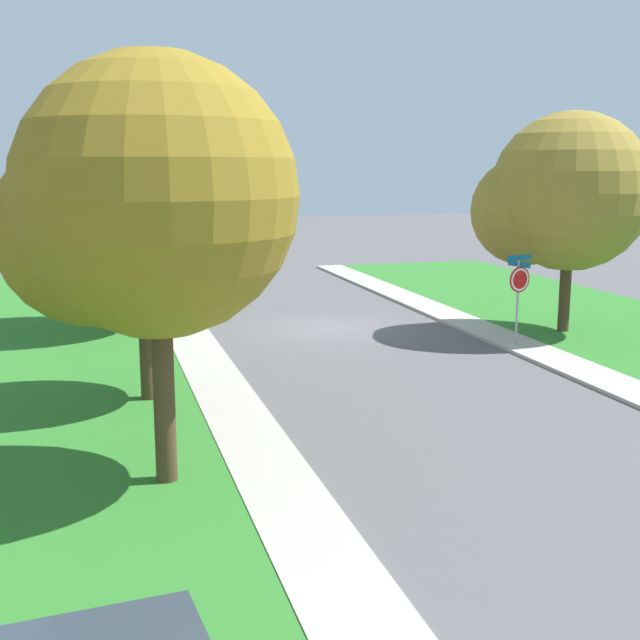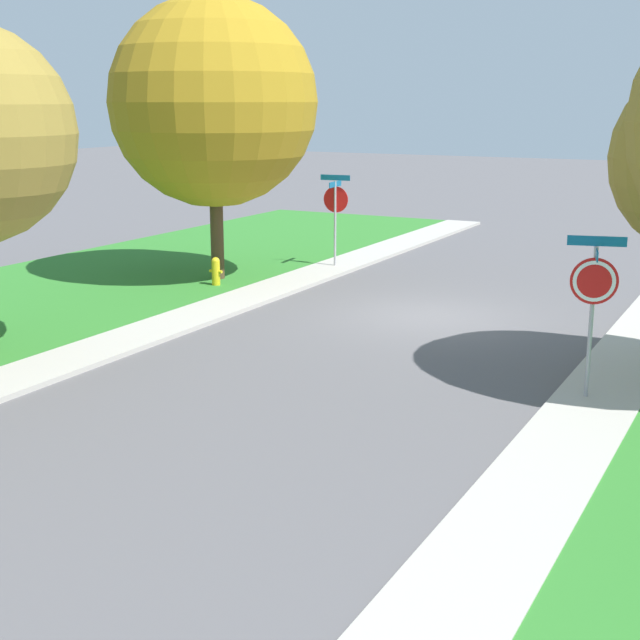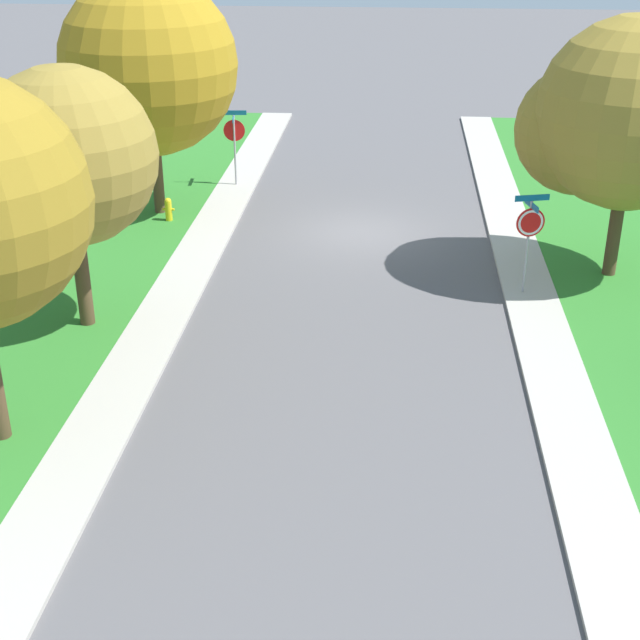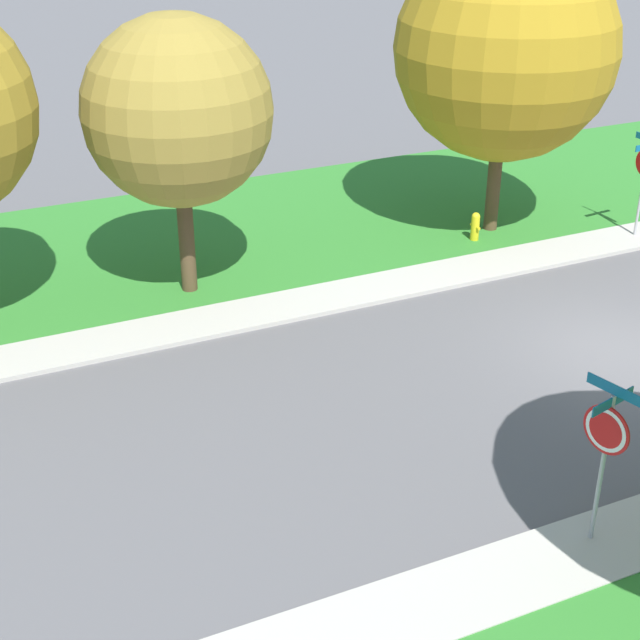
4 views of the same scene
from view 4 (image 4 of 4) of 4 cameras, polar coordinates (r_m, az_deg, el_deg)
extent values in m
plane|color=#565456|center=(20.52, 17.71, -1.78)|extent=(120.00, 120.00, 0.00)
cylinder|color=#9E9EA3|center=(14.42, 16.61, -8.78)|extent=(0.07, 0.07, 2.60)
cylinder|color=red|center=(13.97, 16.90, -6.37)|extent=(0.74, 0.22, 0.76)
cylinder|color=white|center=(13.96, 16.85, -6.39)|extent=(0.65, 0.17, 0.67)
cylinder|color=red|center=(13.96, 16.84, -6.40)|extent=(0.53, 0.14, 0.55)
cube|color=#0F5B84|center=(13.68, 17.38, -4.05)|extent=(0.90, 0.25, 0.16)
cube|color=#0F5B84|center=(13.78, 17.27, -4.73)|extent=(0.25, 0.90, 0.16)
cylinder|color=#4C3823|center=(21.69, -8.07, 5.05)|extent=(0.36, 0.36, 2.82)
sphere|color=olive|center=(20.80, -8.59, 12.35)|extent=(4.13, 4.13, 4.13)
sphere|color=olive|center=(21.96, -7.64, 11.81)|extent=(2.89, 2.89, 2.89)
cylinder|color=#4C3823|center=(25.45, 10.47, 8.31)|extent=(0.36, 0.36, 2.89)
sphere|color=#9E7819|center=(24.59, 11.15, 15.79)|extent=(5.55, 5.55, 5.55)
sphere|color=#9E7819|center=(26.19, 10.96, 14.94)|extent=(3.88, 3.88, 3.88)
cylinder|color=gold|center=(25.00, 9.33, 5.39)|extent=(0.22, 0.22, 0.70)
sphere|color=gold|center=(24.87, 9.39, 6.18)|extent=(0.22, 0.22, 0.22)
cylinder|color=gold|center=(24.86, 9.52, 5.49)|extent=(0.10, 0.08, 0.08)
cylinder|color=gold|center=(25.07, 9.17, 5.71)|extent=(0.10, 0.08, 0.08)
camera|label=1|loc=(24.50, -55.83, 5.43)|focal=45.61mm
camera|label=2|loc=(9.64, -61.26, -17.91)|focal=50.42mm
camera|label=3|loc=(18.34, -76.07, 7.90)|focal=50.56mm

